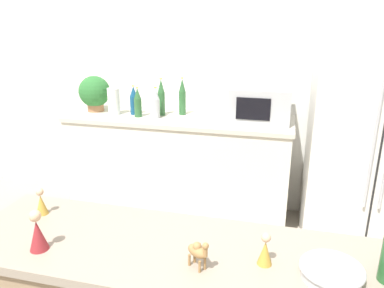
% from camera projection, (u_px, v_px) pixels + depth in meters
% --- Properties ---
extents(wall_back, '(8.00, 0.06, 2.55)m').
position_uv_depth(wall_back, '(235.00, 73.00, 3.34)').
color(wall_back, white).
rests_on(wall_back, ground_plane).
extents(back_counter, '(1.96, 0.63, 0.93)m').
position_uv_depth(back_counter, '(179.00, 166.00, 3.39)').
color(back_counter, silver).
rests_on(back_counter, ground_plane).
extents(refrigerator, '(0.90, 0.69, 1.68)m').
position_uv_depth(refrigerator, '(370.00, 142.00, 2.86)').
color(refrigerator, silver).
rests_on(refrigerator, ground_plane).
extents(potted_plant, '(0.28, 0.28, 0.32)m').
position_uv_depth(potted_plant, '(95.00, 93.00, 3.38)').
color(potted_plant, '#9E6B47').
rests_on(potted_plant, back_counter).
extents(paper_towel_roll, '(0.10, 0.10, 0.23)m').
position_uv_depth(paper_towel_roll, '(114.00, 101.00, 3.27)').
color(paper_towel_roll, white).
rests_on(paper_towel_roll, back_counter).
extents(microwave, '(0.48, 0.37, 0.28)m').
position_uv_depth(microwave, '(261.00, 104.00, 3.05)').
color(microwave, '#B2B5BA').
rests_on(microwave, back_counter).
extents(back_bottle_0, '(0.07, 0.07, 0.26)m').
position_uv_depth(back_bottle_0, '(134.00, 101.00, 3.28)').
color(back_bottle_0, navy).
rests_on(back_bottle_0, back_counter).
extents(back_bottle_1, '(0.06, 0.06, 0.25)m').
position_uv_depth(back_bottle_1, '(138.00, 103.00, 3.20)').
color(back_bottle_1, '#2D6033').
rests_on(back_bottle_1, back_counter).
extents(back_bottle_2, '(0.06, 0.06, 0.32)m').
position_uv_depth(back_bottle_2, '(161.00, 98.00, 3.24)').
color(back_bottle_2, '#2D6033').
rests_on(back_bottle_2, back_counter).
extents(back_bottle_3, '(0.07, 0.07, 0.26)m').
position_uv_depth(back_bottle_3, '(156.00, 103.00, 3.15)').
color(back_bottle_3, '#B2B7BC').
rests_on(back_bottle_3, back_counter).
extents(back_bottle_4, '(0.06, 0.06, 0.33)m').
position_uv_depth(back_bottle_4, '(182.00, 97.00, 3.26)').
color(back_bottle_4, '#2D6033').
rests_on(back_bottle_4, back_counter).
extents(fruit_bowl, '(0.20, 0.20, 0.04)m').
position_uv_depth(fruit_bowl, '(331.00, 272.00, 1.18)').
color(fruit_bowl, '#B7BABF').
rests_on(fruit_bowl, bar_counter).
extents(camel_figurine, '(0.09, 0.08, 0.11)m').
position_uv_depth(camel_figurine, '(198.00, 251.00, 1.22)').
color(camel_figurine, olive).
rests_on(camel_figurine, bar_counter).
extents(wise_man_figurine_blue, '(0.05, 0.05, 0.12)m').
position_uv_depth(wise_man_figurine_blue, '(41.00, 203.00, 1.57)').
color(wise_man_figurine_blue, '#B28933').
rests_on(wise_man_figurine_blue, bar_counter).
extents(wise_man_figurine_crimson, '(0.05, 0.05, 0.12)m').
position_uv_depth(wise_man_figurine_crimson, '(265.00, 251.00, 1.25)').
color(wise_man_figurine_crimson, '#B28933').
rests_on(wise_man_figurine_crimson, bar_counter).
extents(wise_man_figurine_purple, '(0.07, 0.07, 0.16)m').
position_uv_depth(wise_man_figurine_purple, '(37.00, 233.00, 1.32)').
color(wise_man_figurine_purple, maroon).
rests_on(wise_man_figurine_purple, bar_counter).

